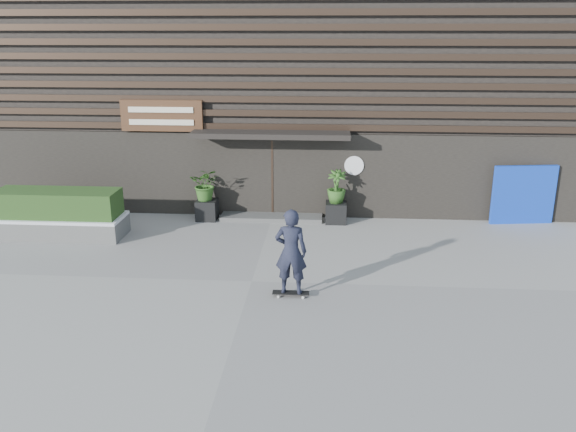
# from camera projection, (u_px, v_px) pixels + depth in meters

# --- Properties ---
(ground) EXTENTS (80.00, 80.00, 0.00)m
(ground) POSITION_uv_depth(u_px,v_px,m) (252.00, 281.00, 13.23)
(ground) COLOR gray
(ground) RESTS_ON ground
(entrance_step) EXTENTS (3.00, 0.80, 0.12)m
(entrance_step) POSITION_uv_depth(u_px,v_px,m) (272.00, 217.00, 17.59)
(entrance_step) COLOR #484846
(entrance_step) RESTS_ON ground
(planter_pot_left) EXTENTS (0.60, 0.60, 0.60)m
(planter_pot_left) POSITION_uv_depth(u_px,v_px,m) (207.00, 210.00, 17.46)
(planter_pot_left) COLOR black
(planter_pot_left) RESTS_ON ground
(bamboo_left) EXTENTS (0.86, 0.75, 0.96)m
(bamboo_left) POSITION_uv_depth(u_px,v_px,m) (206.00, 184.00, 17.22)
(bamboo_left) COLOR #2D591E
(bamboo_left) RESTS_ON planter_pot_left
(planter_pot_right) EXTENTS (0.60, 0.60, 0.60)m
(planter_pot_right) POSITION_uv_depth(u_px,v_px,m) (336.00, 212.00, 17.20)
(planter_pot_right) COLOR black
(planter_pot_right) RESTS_ON ground
(bamboo_right) EXTENTS (0.54, 0.54, 0.96)m
(bamboo_right) POSITION_uv_depth(u_px,v_px,m) (337.00, 187.00, 16.96)
(bamboo_right) COLOR #2D591E
(bamboo_right) RESTS_ON planter_pot_right
(raised_bed) EXTENTS (3.50, 1.20, 0.50)m
(raised_bed) POSITION_uv_depth(u_px,v_px,m) (60.00, 227.00, 16.09)
(raised_bed) COLOR #50504E
(raised_bed) RESTS_ON ground
(snow_layer) EXTENTS (3.50, 1.20, 0.08)m
(snow_layer) POSITION_uv_depth(u_px,v_px,m) (59.00, 217.00, 16.00)
(snow_layer) COLOR silver
(snow_layer) RESTS_ON raised_bed
(hedge) EXTENTS (3.30, 1.00, 0.70)m
(hedge) POSITION_uv_depth(u_px,v_px,m) (57.00, 203.00, 15.88)
(hedge) COLOR #203D16
(hedge) RESTS_ON snow_layer
(blue_tarp) EXTENTS (1.83, 0.36, 1.71)m
(blue_tarp) POSITION_uv_depth(u_px,v_px,m) (524.00, 195.00, 16.95)
(blue_tarp) COLOR #0E32B6
(blue_tarp) RESTS_ON ground
(building) EXTENTS (18.00, 11.00, 8.00)m
(building) POSITION_uv_depth(u_px,v_px,m) (285.00, 70.00, 21.50)
(building) COLOR black
(building) RESTS_ON ground
(skateboarder) EXTENTS (0.78, 0.48, 1.93)m
(skateboarder) POSITION_uv_depth(u_px,v_px,m) (291.00, 252.00, 12.19)
(skateboarder) COLOR black
(skateboarder) RESTS_ON ground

